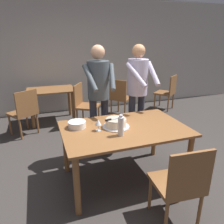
{
  "coord_description": "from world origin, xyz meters",
  "views": [
    {
      "loc": [
        -0.97,
        -2.29,
        1.83
      ],
      "look_at": [
        -0.09,
        0.2,
        0.9
      ],
      "focal_mm": 34.66,
      "sensor_mm": 36.0,
      "label": 1
    }
  ],
  "objects_px": {
    "plate_stack": "(77,124)",
    "background_chair_3": "(120,96)",
    "cake_on_platter": "(116,123)",
    "person_standing_beside": "(138,87)",
    "background_chair_2": "(84,103)",
    "cake_knife": "(111,119)",
    "person_cutting_cake": "(99,90)",
    "chair_near_side": "(180,183)",
    "wine_glass_near": "(98,123)",
    "background_chair_0": "(168,91)",
    "water_bottle": "(121,126)",
    "background_chair_1": "(24,111)",
    "background_table": "(51,96)",
    "main_dining_table": "(124,135)"
  },
  "relations": [
    {
      "from": "background_chair_0",
      "to": "background_chair_3",
      "type": "bearing_deg",
      "value": -177.18
    },
    {
      "from": "background_chair_0",
      "to": "background_chair_3",
      "type": "xyz_separation_m",
      "value": [
        -1.34,
        -0.07,
        0.0
      ]
    },
    {
      "from": "person_cutting_cake",
      "to": "background_chair_0",
      "type": "height_order",
      "value": "person_cutting_cake"
    },
    {
      "from": "cake_knife",
      "to": "background_chair_2",
      "type": "bearing_deg",
      "value": 87.56
    },
    {
      "from": "cake_on_platter",
      "to": "person_standing_beside",
      "type": "bearing_deg",
      "value": 48.03
    },
    {
      "from": "cake_knife",
      "to": "plate_stack",
      "type": "xyz_separation_m",
      "value": [
        -0.39,
        0.16,
        -0.08
      ]
    },
    {
      "from": "background_chair_0",
      "to": "person_cutting_cake",
      "type": "bearing_deg",
      "value": -144.49
    },
    {
      "from": "person_cutting_cake",
      "to": "person_standing_beside",
      "type": "relative_size",
      "value": 1.0
    },
    {
      "from": "cake_knife",
      "to": "plate_stack",
      "type": "bearing_deg",
      "value": 157.65
    },
    {
      "from": "cake_on_platter",
      "to": "background_chair_2",
      "type": "xyz_separation_m",
      "value": [
        0.01,
        1.95,
        -0.31
      ]
    },
    {
      "from": "cake_knife",
      "to": "person_cutting_cake",
      "type": "xyz_separation_m",
      "value": [
        0.04,
        0.67,
        0.21
      ]
    },
    {
      "from": "background_table",
      "to": "background_chair_1",
      "type": "xyz_separation_m",
      "value": [
        -0.55,
        -0.58,
        -0.09
      ]
    },
    {
      "from": "plate_stack",
      "to": "cake_knife",
      "type": "bearing_deg",
      "value": -22.35
    },
    {
      "from": "background_chair_1",
      "to": "background_chair_2",
      "type": "xyz_separation_m",
      "value": [
        1.18,
        0.1,
        0.0
      ]
    },
    {
      "from": "cake_on_platter",
      "to": "background_chair_1",
      "type": "relative_size",
      "value": 0.38
    },
    {
      "from": "person_standing_beside",
      "to": "background_chair_3",
      "type": "bearing_deg",
      "value": 78.48
    },
    {
      "from": "wine_glass_near",
      "to": "background_chair_2",
      "type": "relative_size",
      "value": 0.16
    },
    {
      "from": "main_dining_table",
      "to": "background_chair_2",
      "type": "xyz_separation_m",
      "value": [
        -0.08,
        2.0,
        -0.16
      ]
    },
    {
      "from": "cake_knife",
      "to": "cake_on_platter",
      "type": "bearing_deg",
      "value": 10.14
    },
    {
      "from": "wine_glass_near",
      "to": "person_standing_beside",
      "type": "distance_m",
      "value": 1.14
    },
    {
      "from": "person_standing_beside",
      "to": "background_chair_1",
      "type": "xyz_separation_m",
      "value": [
        -1.79,
        1.16,
        -0.58
      ]
    },
    {
      "from": "main_dining_table",
      "to": "background_chair_2",
      "type": "distance_m",
      "value": 2.01
    },
    {
      "from": "person_cutting_cake",
      "to": "background_chair_3",
      "type": "height_order",
      "value": "person_cutting_cake"
    },
    {
      "from": "person_standing_beside",
      "to": "background_table",
      "type": "bearing_deg",
      "value": 125.41
    },
    {
      "from": "plate_stack",
      "to": "background_chair_2",
      "type": "height_order",
      "value": "background_chair_2"
    },
    {
      "from": "person_standing_beside",
      "to": "background_chair_2",
      "type": "relative_size",
      "value": 1.91
    },
    {
      "from": "cake_on_platter",
      "to": "chair_near_side",
      "type": "height_order",
      "value": "chair_near_side"
    },
    {
      "from": "cake_on_platter",
      "to": "water_bottle",
      "type": "relative_size",
      "value": 1.36
    },
    {
      "from": "background_chair_3",
      "to": "wine_glass_near",
      "type": "bearing_deg",
      "value": -117.4
    },
    {
      "from": "cake_on_platter",
      "to": "background_chair_0",
      "type": "bearing_deg",
      "value": 45.37
    },
    {
      "from": "main_dining_table",
      "to": "background_chair_2",
      "type": "height_order",
      "value": "background_chair_2"
    },
    {
      "from": "plate_stack",
      "to": "wine_glass_near",
      "type": "height_order",
      "value": "wine_glass_near"
    },
    {
      "from": "plate_stack",
      "to": "background_chair_3",
      "type": "bearing_deg",
      "value": 56.16
    },
    {
      "from": "cake_on_platter",
      "to": "water_bottle",
      "type": "xyz_separation_m",
      "value": [
        -0.03,
        -0.24,
        0.06
      ]
    },
    {
      "from": "plate_stack",
      "to": "water_bottle",
      "type": "height_order",
      "value": "water_bottle"
    },
    {
      "from": "water_bottle",
      "to": "background_chair_0",
      "type": "xyz_separation_m",
      "value": [
        2.3,
        2.54,
        -0.37
      ]
    },
    {
      "from": "cake_knife",
      "to": "background_chair_2",
      "type": "xyz_separation_m",
      "value": [
        0.08,
        1.96,
        -0.37
      ]
    },
    {
      "from": "background_table",
      "to": "person_standing_beside",
      "type": "bearing_deg",
      "value": -54.59
    },
    {
      "from": "water_bottle",
      "to": "background_table",
      "type": "relative_size",
      "value": 0.25
    },
    {
      "from": "plate_stack",
      "to": "background_chair_2",
      "type": "distance_m",
      "value": 1.89
    },
    {
      "from": "plate_stack",
      "to": "background_chair_1",
      "type": "xyz_separation_m",
      "value": [
        -0.7,
        1.7,
        -0.3
      ]
    },
    {
      "from": "chair_near_side",
      "to": "cake_on_platter",
      "type": "bearing_deg",
      "value": 109.34
    },
    {
      "from": "person_standing_beside",
      "to": "background_chair_0",
      "type": "distance_m",
      "value": 2.38
    },
    {
      "from": "chair_near_side",
      "to": "wine_glass_near",
      "type": "bearing_deg",
      "value": 122.24
    },
    {
      "from": "cake_knife",
      "to": "background_chair_1",
      "type": "xyz_separation_m",
      "value": [
        -1.1,
        1.86,
        -0.37
      ]
    },
    {
      "from": "person_cutting_cake",
      "to": "background_chair_2",
      "type": "height_order",
      "value": "person_cutting_cake"
    },
    {
      "from": "cake_on_platter",
      "to": "chair_near_side",
      "type": "distance_m",
      "value": 1.03
    },
    {
      "from": "water_bottle",
      "to": "background_chair_1",
      "type": "relative_size",
      "value": 0.28
    },
    {
      "from": "cake_knife",
      "to": "person_cutting_cake",
      "type": "height_order",
      "value": "person_cutting_cake"
    },
    {
      "from": "person_standing_beside",
      "to": "chair_near_side",
      "type": "relative_size",
      "value": 1.91
    }
  ]
}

